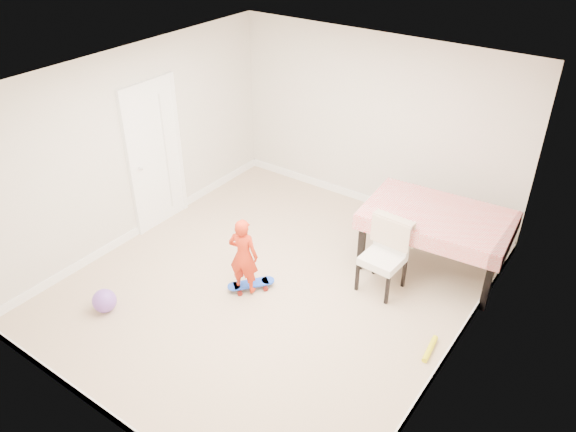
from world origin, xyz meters
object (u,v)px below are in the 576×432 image
Objects in this scene: child at (244,258)px; balloon at (104,301)px; dining_table at (434,241)px; dining_chair at (383,257)px; skateboard at (251,286)px.

balloon is (-1.12, -1.21, -0.36)m from child.
child is (-1.66, -1.76, 0.08)m from dining_table.
dining_chair is at bearing -119.53° from dining_table.
balloon is (-2.78, -2.97, -0.28)m from dining_table.
dining_chair is at bearing 42.48° from balloon.
child is at bearing -139.49° from dining_chair.
balloon is at bearing -134.59° from dining_chair.
dining_chair is 1.64m from skateboard.
skateboard is at bearing -126.42° from child.
dining_chair is 1.59× the size of skateboard.
balloon is at bearing 31.62° from child.
dining_chair is at bearing -15.30° from skateboard.
child is 1.69m from balloon.
dining_table is 2.37m from skateboard.
balloon is at bearing -137.81° from dining_table.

